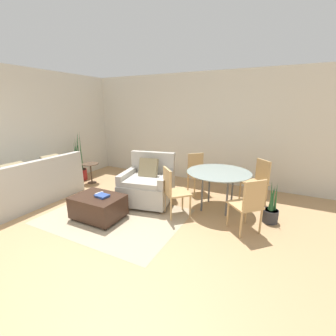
{
  "coord_description": "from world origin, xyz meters",
  "views": [
    {
      "loc": [
        2.26,
        -1.82,
        1.95
      ],
      "look_at": [
        0.32,
        2.02,
        0.75
      ],
      "focal_mm": 24.0,
      "sensor_mm": 36.0,
      "label": 1
    }
  ],
  "objects_px": {
    "dining_chair_far_left": "(197,171)",
    "potted_plant_small": "(271,212)",
    "dining_chair_near_left": "(173,189)",
    "dining_chair_far_right": "(258,179)",
    "ottoman": "(98,206)",
    "dining_table": "(219,176)",
    "armchair": "(148,185)",
    "tv_remote_primary": "(99,193)",
    "couch": "(32,188)",
    "side_table": "(91,169)",
    "book_stack": "(102,196)",
    "dining_chair_near_right": "(249,202)",
    "potted_plant": "(80,169)"
  },
  "relations": [
    {
      "from": "dining_chair_far_right",
      "to": "potted_plant_small",
      "type": "xyz_separation_m",
      "value": [
        0.32,
        -0.77,
        -0.32
      ]
    },
    {
      "from": "armchair",
      "to": "potted_plant",
      "type": "xyz_separation_m",
      "value": [
        -2.43,
        0.44,
        -0.09
      ]
    },
    {
      "from": "dining_table",
      "to": "dining_chair_far_right",
      "type": "bearing_deg",
      "value": 45.0
    },
    {
      "from": "side_table",
      "to": "dining_table",
      "type": "xyz_separation_m",
      "value": [
        3.31,
        -0.03,
        0.31
      ]
    },
    {
      "from": "potted_plant",
      "to": "side_table",
      "type": "xyz_separation_m",
      "value": [
        0.48,
        -0.06,
        0.08
      ]
    },
    {
      "from": "ottoman",
      "to": "dining_chair_far_left",
      "type": "xyz_separation_m",
      "value": [
        1.13,
        1.98,
        0.29
      ]
    },
    {
      "from": "tv_remote_primary",
      "to": "dining_table",
      "type": "xyz_separation_m",
      "value": [
        1.86,
        1.21,
        0.25
      ]
    },
    {
      "from": "potted_plant",
      "to": "side_table",
      "type": "distance_m",
      "value": 0.49
    },
    {
      "from": "tv_remote_primary",
      "to": "ottoman",
      "type": "bearing_deg",
      "value": -57.43
    },
    {
      "from": "couch",
      "to": "dining_chair_near_left",
      "type": "height_order",
      "value": "couch"
    },
    {
      "from": "dining_table",
      "to": "dining_chair_near_left",
      "type": "distance_m",
      "value": 0.93
    },
    {
      "from": "ottoman",
      "to": "dining_chair_far_left",
      "type": "relative_size",
      "value": 0.94
    },
    {
      "from": "armchair",
      "to": "dining_chair_near_left",
      "type": "height_order",
      "value": "armchair"
    },
    {
      "from": "potted_plant_small",
      "to": "tv_remote_primary",
      "type": "bearing_deg",
      "value": -158.89
    },
    {
      "from": "dining_table",
      "to": "dining_chair_far_left",
      "type": "distance_m",
      "value": 0.93
    },
    {
      "from": "tv_remote_primary",
      "to": "dining_table",
      "type": "bearing_deg",
      "value": 32.98
    },
    {
      "from": "dining_table",
      "to": "dining_chair_near_left",
      "type": "xyz_separation_m",
      "value": [
        -0.65,
        -0.65,
        -0.16
      ]
    },
    {
      "from": "book_stack",
      "to": "potted_plant",
      "type": "distance_m",
      "value": 2.54
    },
    {
      "from": "armchair",
      "to": "ottoman",
      "type": "bearing_deg",
      "value": -112.79
    },
    {
      "from": "couch",
      "to": "armchair",
      "type": "height_order",
      "value": "armchair"
    },
    {
      "from": "couch",
      "to": "dining_table",
      "type": "height_order",
      "value": "couch"
    },
    {
      "from": "ottoman",
      "to": "potted_plant",
      "type": "bearing_deg",
      "value": 144.69
    },
    {
      "from": "couch",
      "to": "dining_chair_far_left",
      "type": "relative_size",
      "value": 2.18
    },
    {
      "from": "ottoman",
      "to": "tv_remote_primary",
      "type": "height_order",
      "value": "tv_remote_primary"
    },
    {
      "from": "dining_table",
      "to": "potted_plant_small",
      "type": "xyz_separation_m",
      "value": [
        0.97,
        -0.12,
        -0.48
      ]
    },
    {
      "from": "side_table",
      "to": "dining_chair_far_right",
      "type": "distance_m",
      "value": 4.01
    },
    {
      "from": "side_table",
      "to": "dining_chair_near_left",
      "type": "relative_size",
      "value": 0.58
    },
    {
      "from": "couch",
      "to": "dining_chair_far_left",
      "type": "xyz_separation_m",
      "value": [
        2.86,
        2.06,
        0.2
      ]
    },
    {
      "from": "potted_plant",
      "to": "couch",
      "type": "bearing_deg",
      "value": -79.54
    },
    {
      "from": "armchair",
      "to": "potted_plant_small",
      "type": "xyz_separation_m",
      "value": [
        2.33,
        0.23,
        -0.18
      ]
    },
    {
      "from": "dining_chair_far_left",
      "to": "potted_plant_small",
      "type": "bearing_deg",
      "value": -25.36
    },
    {
      "from": "side_table",
      "to": "dining_chair_far_right",
      "type": "relative_size",
      "value": 0.58
    },
    {
      "from": "tv_remote_primary",
      "to": "side_table",
      "type": "distance_m",
      "value": 1.9
    },
    {
      "from": "armchair",
      "to": "dining_table",
      "type": "distance_m",
      "value": 1.44
    },
    {
      "from": "dining_chair_far_left",
      "to": "potted_plant_small",
      "type": "distance_m",
      "value": 1.82
    },
    {
      "from": "dining_table",
      "to": "dining_chair_far_left",
      "type": "relative_size",
      "value": 1.33
    },
    {
      "from": "dining_chair_near_right",
      "to": "armchair",
      "type": "bearing_deg",
      "value": 171.43
    },
    {
      "from": "book_stack",
      "to": "side_table",
      "type": "bearing_deg",
      "value": 140.37
    },
    {
      "from": "ottoman",
      "to": "dining_chair_near_right",
      "type": "relative_size",
      "value": 0.94
    },
    {
      "from": "dining_chair_near_left",
      "to": "dining_chair_far_right",
      "type": "height_order",
      "value": "same"
    },
    {
      "from": "dining_table",
      "to": "dining_chair_far_right",
      "type": "distance_m",
      "value": 0.93
    },
    {
      "from": "tv_remote_primary",
      "to": "dining_chair_near_left",
      "type": "xyz_separation_m",
      "value": [
        1.21,
        0.56,
        0.09
      ]
    },
    {
      "from": "tv_remote_primary",
      "to": "dining_table",
      "type": "relative_size",
      "value": 0.13
    },
    {
      "from": "dining_chair_near_left",
      "to": "dining_chair_near_right",
      "type": "bearing_deg",
      "value": -0.0
    },
    {
      "from": "armchair",
      "to": "side_table",
      "type": "xyz_separation_m",
      "value": [
        -1.94,
        0.37,
        -0.01
      ]
    },
    {
      "from": "couch",
      "to": "armchair",
      "type": "bearing_deg",
      "value": 26.28
    },
    {
      "from": "couch",
      "to": "ottoman",
      "type": "height_order",
      "value": "couch"
    },
    {
      "from": "dining_chair_near_left",
      "to": "tv_remote_primary",
      "type": "bearing_deg",
      "value": -155.28
    },
    {
      "from": "dining_table",
      "to": "book_stack",
      "type": "bearing_deg",
      "value": -141.93
    },
    {
      "from": "dining_table",
      "to": "ottoman",
      "type": "bearing_deg",
      "value": -143.11
    }
  ]
}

